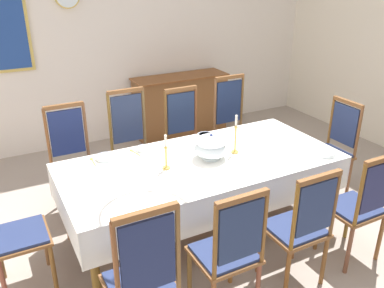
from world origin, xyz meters
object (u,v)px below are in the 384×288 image
chair_south_b (229,250)px  bowl_far_right (205,135)px  spoon_primary (133,151)px  chair_north_d (233,125)px  dining_table (202,168)px  chair_north_c (186,137)px  chair_head_west (8,226)px  bowl_far_left (327,154)px  chair_north_b (132,145)px  bowl_near_right (106,157)px  chair_south_c (300,226)px  chair_south_d (360,205)px  chair_north_a (72,159)px  chair_south_a (143,278)px  chair_head_east (333,147)px  candlestick_east (235,138)px  bowl_near_left (144,148)px  sideboard (180,105)px  soup_tureen (211,146)px  candlestick_west (166,156)px

chair_south_b → bowl_far_right: chair_south_b is taller
spoon_primary → chair_north_d: bearing=5.7°
dining_table → chair_north_c: chair_north_c is taller
chair_head_west → bowl_far_left: (2.76, -0.46, 0.20)m
chair_north_d → bowl_far_left: chair_north_d is taller
chair_north_b → bowl_near_right: bearing=50.7°
chair_head_west → chair_south_c: bearing=64.0°
chair_south_d → bowl_far_left: chair_south_d is taller
bowl_far_right → chair_north_d: bearing=36.8°
bowl_far_right → spoon_primary: bearing=179.4°
chair_north_a → chair_south_c: (1.31, -1.96, -0.03)m
chair_north_b → chair_south_a: bearing=71.7°
dining_table → bowl_far_right: size_ratio=16.21×
chair_north_c → chair_head_east: size_ratio=1.05×
candlestick_east → bowl_near_left: 0.88m
sideboard → candlestick_east: bearing=75.8°
chair_north_c → soup_tureen: 1.06m
chair_south_c → bowl_near_left: chair_south_c is taller
dining_table → chair_north_c: (0.33, 0.98, -0.12)m
chair_south_b → chair_north_d: (1.31, 1.97, 0.04)m
chair_south_a → candlestick_west: (0.62, 0.99, 0.31)m
dining_table → candlestick_west: candlestick_west is taller
chair_south_d → bowl_far_right: chair_south_d is taller
dining_table → bowl_near_left: bowl_near_left is taller
chair_south_b → chair_north_b: size_ratio=0.89×
chair_south_d → candlestick_east: (-0.63, 0.98, 0.37)m
bowl_far_left → spoon_primary: bearing=149.4°
dining_table → chair_head_west: chair_head_west is taller
chair_head_west → chair_south_b: bearing=54.1°
candlestick_west → chair_south_b: bearing=-87.9°
bowl_near_left → bowl_near_right: bowl_near_left is taller
chair_north_d → spoon_primary: (-1.48, -0.51, 0.18)m
chair_north_b → bowl_near_left: size_ratio=8.51×
chair_south_d → chair_head_east: size_ratio=0.98×
chair_head_west → bowl_far_right: size_ratio=7.60×
chair_south_a → bowl_near_left: 1.57m
sideboard → soup_tureen: bearing=70.1°
chair_south_a → chair_south_c: size_ratio=1.10×
soup_tureen → spoon_primary: 0.77m
chair_north_a → chair_north_b: bearing=-179.6°
candlestick_west → bowl_far_right: size_ratio=2.04×
chair_north_b → bowl_near_right: size_ratio=6.82×
candlestick_east → sideboard: 2.55m
chair_north_c → candlestick_east: 1.04m
chair_south_b → chair_north_c: size_ratio=0.94×
bowl_far_left → bowl_far_right: (-0.79, 0.93, -0.00)m
chair_north_b → chair_head_west: size_ratio=1.02×
chair_north_d → candlestick_west: chair_north_d is taller
chair_head_east → bowl_near_right: bearing=79.8°
chair_north_b → spoon_primary: size_ratio=6.92×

